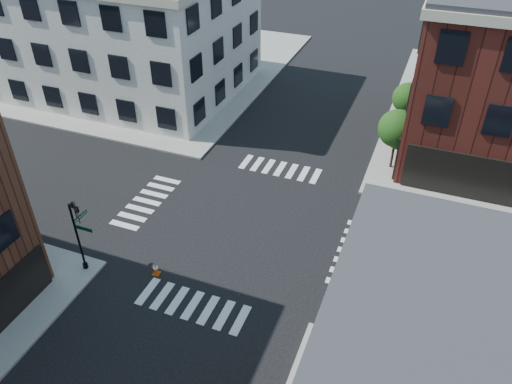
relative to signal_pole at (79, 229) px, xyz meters
The scene contains 8 objects.
ground 9.90m from the signal_pole, 44.81° to the left, with size 120.00×120.00×0.00m, color black.
sidewalk_nw 31.27m from the signal_pole, 117.29° to the left, with size 30.00×30.00×0.15m, color gray.
building_nw 25.92m from the signal_pole, 118.43° to the left, with size 22.00×16.00×11.00m, color beige.
tree_near 21.94m from the signal_pole, 49.38° to the left, with size 2.69×2.69×4.49m.
tree_far 26.78m from the signal_pole, 57.77° to the left, with size 2.43×2.43×4.07m.
signal_pole is the anchor object (origin of this frame).
box_truck 21.06m from the signal_pole, ahead, with size 7.36×2.62×3.28m.
traffic_cone 4.65m from the signal_pole, 14.93° to the left, with size 0.44×0.44×0.71m.
Camera 1 is at (9.47, -22.25, 19.92)m, focal length 35.00 mm.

